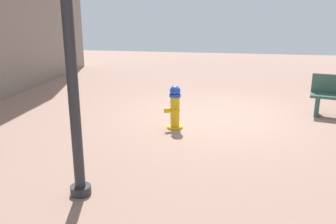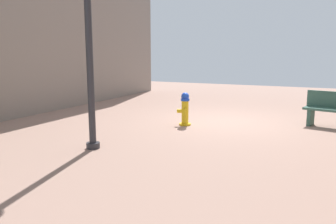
# 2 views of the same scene
# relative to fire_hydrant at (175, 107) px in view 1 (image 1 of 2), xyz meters

# --- Properties ---
(ground_plane) EXTENTS (23.40, 23.40, 0.00)m
(ground_plane) POSITION_rel_fire_hydrant_xyz_m (-0.85, -0.98, -0.45)
(ground_plane) COLOR #9E7A6B
(fire_hydrant) EXTENTS (0.39, 0.41, 0.91)m
(fire_hydrant) POSITION_rel_fire_hydrant_xyz_m (0.00, 0.00, 0.00)
(fire_hydrant) COLOR gold
(fire_hydrant) RESTS_ON ground_plane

